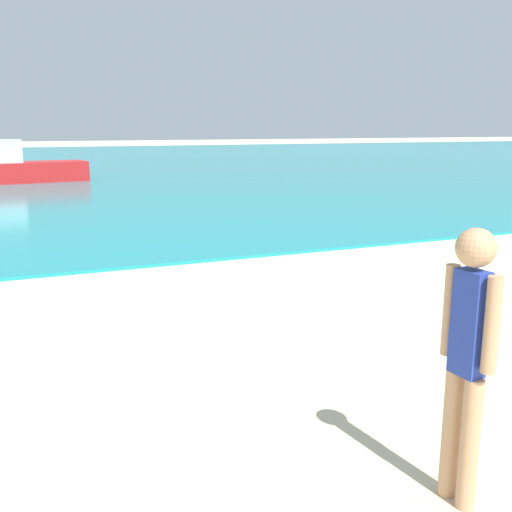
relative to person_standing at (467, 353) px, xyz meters
The scene contains 3 objects.
water 36.99m from the person_standing, 90.18° to the left, with size 160.00×60.00×0.06m, color teal.
person_standing is the anchor object (origin of this frame).
boat_near 23.68m from the person_standing, 94.85° to the left, with size 5.28×2.27×1.74m.
Camera 1 is at (-2.35, 1.48, 2.33)m, focal length 41.29 mm.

